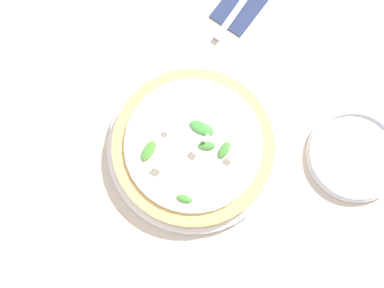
# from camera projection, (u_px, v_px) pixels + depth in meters

# --- Properties ---
(ground_plane) EXTENTS (6.00, 6.00, 0.00)m
(ground_plane) POSITION_uv_depth(u_px,v_px,m) (187.00, 161.00, 0.93)
(ground_plane) COLOR beige
(pizza_arugula_main) EXTENTS (0.30, 0.30, 0.05)m
(pizza_arugula_main) POSITION_uv_depth(u_px,v_px,m) (192.00, 146.00, 0.92)
(pizza_arugula_main) COLOR white
(pizza_arugula_main) RESTS_ON ground_plane
(wine_glass) EXTENTS (0.10, 0.10, 0.19)m
(wine_glass) POSITION_uv_depth(u_px,v_px,m) (48.00, 283.00, 0.75)
(wine_glass) COLOR white
(wine_glass) RESTS_ON ground_plane
(napkin) EXTENTS (0.12, 0.09, 0.01)m
(napkin) POSITION_uv_depth(u_px,v_px,m) (241.00, 5.00, 1.00)
(napkin) COLOR navy
(napkin) RESTS_ON ground_plane
(fork) EXTENTS (0.19, 0.04, 0.00)m
(fork) POSITION_uv_depth(u_px,v_px,m) (244.00, 1.00, 1.00)
(fork) COLOR silver
(fork) RESTS_ON ground_plane
(side_plate_white) EXTENTS (0.17, 0.17, 0.02)m
(side_plate_white) POSITION_uv_depth(u_px,v_px,m) (355.00, 155.00, 0.93)
(side_plate_white) COLOR white
(side_plate_white) RESTS_ON ground_plane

